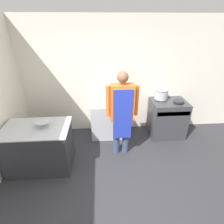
# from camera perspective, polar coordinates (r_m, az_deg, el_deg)

# --- Properties ---
(ground_plane) EXTENTS (14.00, 14.00, 0.00)m
(ground_plane) POSITION_cam_1_polar(r_m,az_deg,el_deg) (3.10, -0.15, -27.08)
(ground_plane) COLOR #2D2D33
(wall_back) EXTENTS (8.00, 0.05, 2.70)m
(wall_back) POSITION_cam_1_polar(r_m,az_deg,el_deg) (4.18, -2.31, 10.92)
(wall_back) COLOR silver
(wall_back) RESTS_ON ground_plane
(prep_counter) EXTENTS (1.18, 0.77, 0.86)m
(prep_counter) POSITION_cam_1_polar(r_m,az_deg,el_deg) (3.61, -22.53, -10.58)
(prep_counter) COLOR #2D2D33
(prep_counter) RESTS_ON ground_plane
(stove) EXTENTS (0.81, 0.66, 0.91)m
(stove) POSITION_cam_1_polar(r_m,az_deg,el_deg) (4.46, 17.47, -1.88)
(stove) COLOR #38383D
(stove) RESTS_ON ground_plane
(fridge_unit) EXTENTS (0.72, 0.57, 0.86)m
(fridge_unit) POSITION_cam_1_polar(r_m,az_deg,el_deg) (4.23, -1.81, -2.44)
(fridge_unit) COLOR silver
(fridge_unit) RESTS_ON ground_plane
(person_cook) EXTENTS (0.62, 0.24, 1.76)m
(person_cook) POSITION_cam_1_polar(r_m,az_deg,el_deg) (3.38, 3.25, 0.52)
(person_cook) COLOR #38476B
(person_cook) RESTS_ON ground_plane
(mixing_bowl) EXTENTS (0.27, 0.27, 0.11)m
(mixing_bowl) POSITION_cam_1_polar(r_m,az_deg,el_deg) (3.34, -21.49, -3.59)
(mixing_bowl) COLOR #B2B5BC
(mixing_bowl) RESTS_ON prep_counter
(stock_pot) EXTENTS (0.31, 0.31, 0.25)m
(stock_pot) POSITION_cam_1_polar(r_m,az_deg,el_deg) (4.25, 15.74, 5.77)
(stock_pot) COLOR #B2B5BC
(stock_pot) RESTS_ON stove
(saute_pan) EXTENTS (0.23, 0.23, 0.05)m
(saute_pan) POSITION_cam_1_polar(r_m,az_deg,el_deg) (4.22, 20.94, 3.27)
(saute_pan) COLOR #262628
(saute_pan) RESTS_ON stove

